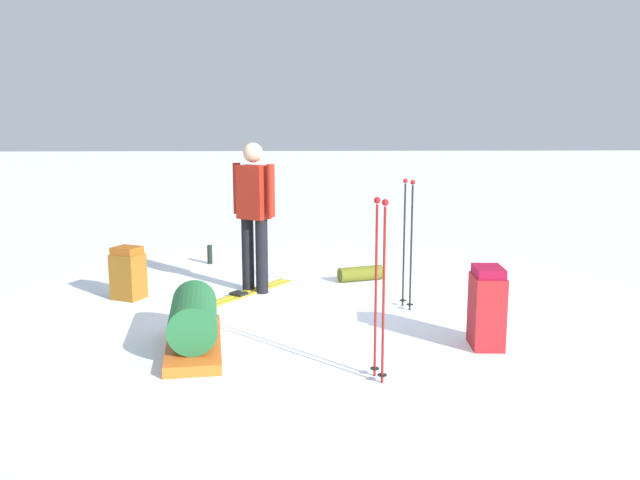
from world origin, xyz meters
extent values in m
plane|color=white|center=(0.00, 0.00, 0.00)|extent=(80.00, 80.00, 0.00)
cylinder|color=black|center=(0.51, 0.64, 0.42)|extent=(0.14, 0.14, 0.85)
cylinder|color=black|center=(0.62, 0.80, 0.42)|extent=(0.14, 0.14, 0.85)
cube|color=maroon|center=(0.57, 0.72, 1.15)|extent=(0.37, 0.40, 0.60)
cylinder|color=maroon|center=(0.43, 0.52, 1.18)|extent=(0.09, 0.09, 0.58)
cylinder|color=maroon|center=(0.70, 0.92, 1.18)|extent=(0.09, 0.09, 0.58)
sphere|color=tan|center=(0.57, 0.72, 1.59)|extent=(0.22, 0.22, 0.22)
cube|color=gold|center=(0.38, 0.94, 0.01)|extent=(1.46, 1.10, 0.02)
cube|color=black|center=(0.38, 0.94, 0.04)|extent=(0.15, 0.13, 0.03)
cube|color=gold|center=(0.32, 0.86, 0.01)|extent=(1.46, 1.10, 0.02)
cube|color=black|center=(0.32, 0.86, 0.04)|extent=(0.15, 0.13, 0.03)
cube|color=brown|center=(0.33, 2.10, 0.25)|extent=(0.38, 0.39, 0.50)
cube|color=#954D15|center=(0.33, 2.10, 0.54)|extent=(0.34, 0.35, 0.08)
cube|color=maroon|center=(-1.39, -1.38, 0.31)|extent=(0.39, 0.28, 0.63)
cube|color=maroon|center=(-1.39, -1.38, 0.67)|extent=(0.35, 0.26, 0.08)
cylinder|color=black|center=(-0.26, -0.92, 0.65)|extent=(0.02, 0.02, 1.30)
sphere|color=#A51919|center=(-0.26, -0.92, 1.33)|extent=(0.05, 0.05, 0.05)
cylinder|color=black|center=(-0.26, -0.92, 0.06)|extent=(0.07, 0.07, 0.01)
cylinder|color=black|center=(-0.10, -0.87, 0.65)|extent=(0.02, 0.02, 1.30)
sphere|color=#A51919|center=(-0.10, -0.87, 1.33)|extent=(0.05, 0.05, 0.05)
cylinder|color=black|center=(-0.10, -0.87, 0.06)|extent=(0.07, 0.07, 0.01)
cylinder|color=maroon|center=(-2.15, -0.37, 0.66)|extent=(0.02, 0.02, 1.32)
sphere|color=#A51919|center=(-2.15, -0.37, 1.35)|extent=(0.05, 0.05, 0.05)
cylinder|color=black|center=(-2.15, -0.37, 0.06)|extent=(0.07, 0.07, 0.01)
cylinder|color=maroon|center=(-2.02, -0.33, 0.66)|extent=(0.02, 0.02, 1.32)
sphere|color=#A51919|center=(-2.02, -0.33, 1.35)|extent=(0.05, 0.05, 0.05)
cylinder|color=black|center=(-2.02, -0.33, 0.06)|extent=(0.07, 0.07, 0.01)
cube|color=orange|center=(-1.33, 1.14, 0.04)|extent=(1.40, 0.61, 0.09)
cylinder|color=#216133|center=(-1.33, 1.14, 0.29)|extent=(0.99, 0.51, 0.40)
cylinder|color=#565918|center=(1.04, -0.54, 0.09)|extent=(0.33, 0.58, 0.18)
cylinder|color=black|center=(2.11, 1.43, 0.13)|extent=(0.07, 0.07, 0.26)
camera|label=1|loc=(-6.71, 0.29, 1.90)|focal=36.41mm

